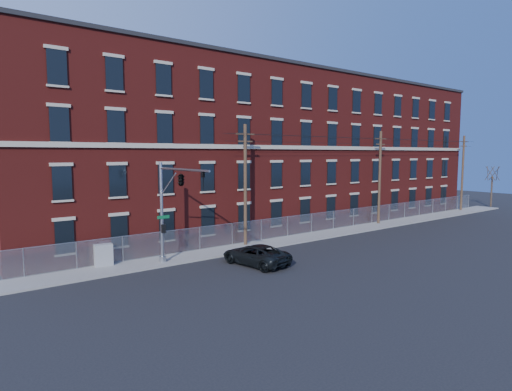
{
  "coord_description": "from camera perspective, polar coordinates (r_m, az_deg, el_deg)",
  "views": [
    {
      "loc": [
        -18.44,
        -22.7,
        7.71
      ],
      "look_at": [
        1.89,
        4.0,
        4.39
      ],
      "focal_mm": 29.66,
      "sensor_mm": 36.0,
      "label": 1
    }
  ],
  "objects": [
    {
      "name": "mill_building",
      "position": [
        47.63,
        2.45,
        6.18
      ],
      "size": [
        55.3,
        14.32,
        16.3
      ],
      "color": "maroon",
      "rests_on": "ground"
    },
    {
      "name": "utility_pole_far",
      "position": [
        63.18,
        26.09,
        2.93
      ],
      "size": [
        1.8,
        0.28,
        10.0
      ],
      "color": "#493524",
      "rests_on": "ground"
    },
    {
      "name": "overhead_wires",
      "position": [
        47.76,
        16.47,
        7.12
      ],
      "size": [
        40.0,
        0.62,
        0.62
      ],
      "color": "black",
      "rests_on": "ground"
    },
    {
      "name": "utility_pole_near",
      "position": [
        34.99,
        -1.45,
        1.76
      ],
      "size": [
        1.8,
        0.28,
        10.0
      ],
      "color": "#493524",
      "rests_on": "ground"
    },
    {
      "name": "traffic_signal_mast",
      "position": [
        27.91,
        -10.69,
        0.78
      ],
      "size": [
        0.9,
        6.75,
        7.0
      ],
      "color": "#9EA0A5",
      "rests_on": "ground"
    },
    {
      "name": "ground",
      "position": [
        30.25,
        1.76,
        -9.12
      ],
      "size": [
        140.0,
        140.0,
        0.0
      ],
      "primitive_type": "plane",
      "color": "black",
      "rests_on": "ground"
    },
    {
      "name": "utility_pole_mid",
      "position": [
        47.79,
        16.34,
        2.58
      ],
      "size": [
        1.8,
        0.28,
        10.0
      ],
      "color": "#493524",
      "rests_on": "ground"
    },
    {
      "name": "sidewalk",
      "position": [
        41.86,
        10.27,
        -4.97
      ],
      "size": [
        65.0,
        3.0,
        0.12
      ],
      "primitive_type": "cube",
      "color": "gray",
      "rests_on": "ground"
    },
    {
      "name": "pickup_truck",
      "position": [
        29.7,
        -0.05,
        -7.97
      ],
      "size": [
        3.14,
        5.45,
        1.43
      ],
      "primitive_type": "imported",
      "rotation": [
        0.0,
        0.0,
        3.3
      ],
      "color": "black",
      "rests_on": "ground"
    },
    {
      "name": "bare_tree",
      "position": [
        69.31,
        29.2,
        1.05
      ],
      "size": [
        1.89,
        1.83,
        5.81
      ],
      "color": "#3F3328",
      "rests_on": "ground"
    },
    {
      "name": "utility_cabinet",
      "position": [
        30.79,
        -19.88,
        -7.55
      ],
      "size": [
        1.24,
        0.73,
        1.48
      ],
      "primitive_type": "cube",
      "rotation": [
        0.0,
        0.0,
        -0.12
      ],
      "color": "#929598",
      "rests_on": "sidewalk"
    },
    {
      "name": "chain_link_fence",
      "position": [
        42.57,
        9.0,
        -3.41
      ],
      "size": [
        59.06,
        0.06,
        1.85
      ],
      "color": "#A5A8AD",
      "rests_on": "ground"
    }
  ]
}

